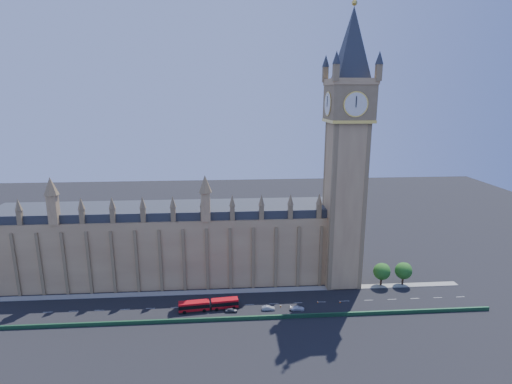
{
  "coord_description": "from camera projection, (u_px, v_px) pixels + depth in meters",
  "views": [
    {
      "loc": [
        -2.48,
        -118.09,
        66.7
      ],
      "look_at": [
        6.89,
        10.0,
        35.55
      ],
      "focal_mm": 28.0,
      "sensor_mm": 36.0,
      "label": 1
    }
  ],
  "objects": [
    {
      "name": "tree_east_far",
      "position": [
        404.0,
        270.0,
        143.07
      ],
      "size": [
        6.0,
        6.0,
        8.5
      ],
      "color": "#382619",
      "rests_on": "ground"
    },
    {
      "name": "car_white",
      "position": [
        297.0,
        308.0,
        127.2
      ],
      "size": [
        4.68,
        2.13,
        1.33
      ],
      "primitive_type": "imported",
      "rotation": [
        0.0,
        0.0,
        1.51
      ],
      "color": "white",
      "rests_on": "ground"
    },
    {
      "name": "cone_b",
      "position": [
        292.0,
        307.0,
        128.4
      ],
      "size": [
        0.58,
        0.58,
        0.73
      ],
      "rotation": [
        0.0,
        0.0,
        -0.32
      ],
      "color": "black",
      "rests_on": "ground"
    },
    {
      "name": "kerb_north",
      "position": [
        236.0,
        291.0,
        139.54
      ],
      "size": [
        160.0,
        3.0,
        0.16
      ],
      "primitive_type": "cube",
      "color": "gray",
      "rests_on": "ground"
    },
    {
      "name": "car_grey",
      "position": [
        231.0,
        310.0,
        126.05
      ],
      "size": [
        3.89,
        1.69,
        1.31
      ],
      "primitive_type": "imported",
      "rotation": [
        0.0,
        0.0,
        1.53
      ],
      "color": "#46484F",
      "rests_on": "ground"
    },
    {
      "name": "bridge_parapet",
      "position": [
        238.0,
        318.0,
        121.49
      ],
      "size": [
        160.0,
        0.6,
        1.2
      ],
      "primitive_type": "cube",
      "color": "#1E4C2D",
      "rests_on": "ground"
    },
    {
      "name": "elizabeth_tower",
      "position": [
        348.0,
        133.0,
        133.75
      ],
      "size": [
        20.59,
        20.59,
        105.0
      ],
      "color": "#A47B4F",
      "rests_on": "ground"
    },
    {
      "name": "cone_d",
      "position": [
        340.0,
        302.0,
        131.75
      ],
      "size": [
        0.64,
        0.64,
        0.78
      ],
      "rotation": [
        0.0,
        0.0,
        -0.39
      ],
      "color": "black",
      "rests_on": "ground"
    },
    {
      "name": "ground",
      "position": [
        237.0,
        305.0,
        130.36
      ],
      "size": [
        400.0,
        400.0,
        0.0
      ],
      "primitive_type": "plane",
      "color": "black",
      "rests_on": "ground"
    },
    {
      "name": "palace_westminster",
      "position": [
        167.0,
        243.0,
        146.64
      ],
      "size": [
        120.0,
        20.0,
        28.0
      ],
      "color": "#A47B4F",
      "rests_on": "ground"
    },
    {
      "name": "cone_a",
      "position": [
        281.0,
        306.0,
        129.19
      ],
      "size": [
        0.5,
        0.5,
        0.72
      ],
      "rotation": [
        0.0,
        0.0,
        0.13
      ],
      "color": "black",
      "rests_on": "ground"
    },
    {
      "name": "red_bus",
      "position": [
        209.0,
        305.0,
        127.18
      ],
      "size": [
        19.1,
        4.73,
        3.22
      ],
      "rotation": [
        0.0,
        0.0,
        0.1
      ],
      "color": "#BA0C14",
      "rests_on": "ground"
    },
    {
      "name": "tree_east_near",
      "position": [
        382.0,
        271.0,
        142.5
      ],
      "size": [
        6.0,
        6.0,
        8.5
      ],
      "color": "#382619",
      "rests_on": "ground"
    },
    {
      "name": "car_silver",
      "position": [
        268.0,
        308.0,
        127.26
      ],
      "size": [
        4.2,
        1.62,
        1.36
      ],
      "primitive_type": "imported",
      "rotation": [
        0.0,
        0.0,
        1.53
      ],
      "color": "#A0A3A7",
      "rests_on": "ground"
    },
    {
      "name": "cone_c",
      "position": [
        318.0,
        302.0,
        131.8
      ],
      "size": [
        0.4,
        0.4,
        0.62
      ],
      "rotation": [
        0.0,
        0.0,
        -0.01
      ],
      "color": "black",
      "rests_on": "ground"
    }
  ]
}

